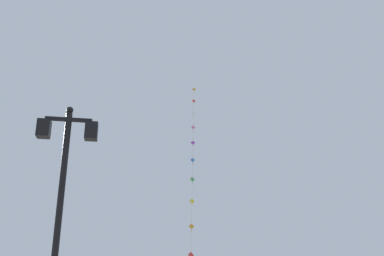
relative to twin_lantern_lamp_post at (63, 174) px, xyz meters
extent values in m
cylinder|color=black|center=(0.00, 0.00, -1.04)|extent=(0.14, 0.14, 4.89)
sphere|color=black|center=(0.00, 0.00, 1.49)|extent=(0.16, 0.16, 0.16)
cube|color=black|center=(0.00, 0.00, 1.26)|extent=(1.03, 0.08, 0.08)
cube|color=black|center=(-0.52, 0.00, 1.01)|extent=(0.28, 0.28, 0.40)
cube|color=beige|center=(-0.52, 0.00, 1.01)|extent=(0.19, 0.19, 0.30)
cube|color=black|center=(0.52, 0.00, 1.01)|extent=(0.28, 0.28, 0.40)
cube|color=beige|center=(0.52, 0.00, 1.01)|extent=(0.19, 0.19, 0.30)
cylinder|color=silver|center=(5.53, 15.36, -0.39)|extent=(0.27, 1.27, 1.72)
cylinder|color=silver|center=(5.79, 16.61, 1.32)|extent=(0.27, 1.27, 1.72)
cylinder|color=silver|center=(6.04, 17.86, 3.03)|extent=(0.27, 1.27, 1.72)
cylinder|color=silver|center=(6.29, 19.10, 4.74)|extent=(0.27, 1.27, 1.72)
cylinder|color=silver|center=(6.54, 20.35, 6.45)|extent=(0.27, 1.27, 1.72)
cylinder|color=silver|center=(6.79, 21.60, 8.15)|extent=(0.27, 1.27, 1.72)
cylinder|color=silver|center=(7.04, 22.85, 9.86)|extent=(0.27, 1.27, 1.72)
cylinder|color=silver|center=(7.30, 24.10, 11.57)|extent=(0.27, 1.27, 1.72)
cylinder|color=silver|center=(7.55, 25.35, 13.28)|extent=(0.27, 1.27, 1.72)
cube|color=red|center=(5.41, 14.73, -1.25)|extent=(0.34, 0.12, 0.35)
cube|color=orange|center=(5.66, 15.98, 0.46)|extent=(0.33, 0.14, 0.35)
cylinder|color=orange|center=(5.66, 15.98, 0.22)|extent=(0.02, 0.03, 0.22)
cube|color=yellow|center=(5.91, 17.23, 2.17)|extent=(0.35, 0.06, 0.35)
cylinder|color=yellow|center=(5.91, 17.23, 1.96)|extent=(0.02, 0.04, 0.17)
cube|color=green|center=(6.16, 18.48, 3.88)|extent=(0.34, 0.12, 0.35)
cylinder|color=green|center=(6.16, 18.48, 3.64)|extent=(0.03, 0.05, 0.22)
cube|color=blue|center=(6.41, 19.73, 5.59)|extent=(0.33, 0.15, 0.35)
cylinder|color=blue|center=(6.41, 19.73, 5.35)|extent=(0.03, 0.04, 0.21)
cube|color=purple|center=(6.67, 20.98, 7.30)|extent=(0.33, 0.12, 0.35)
cylinder|color=purple|center=(6.67, 20.98, 7.08)|extent=(0.03, 0.04, 0.18)
cube|color=pink|center=(6.92, 22.23, 9.01)|extent=(0.35, 0.07, 0.35)
cylinder|color=pink|center=(6.92, 22.23, 8.76)|extent=(0.02, 0.04, 0.24)
cube|color=white|center=(7.17, 23.48, 10.72)|extent=(0.33, 0.12, 0.35)
cylinder|color=white|center=(7.17, 23.48, 10.47)|extent=(0.02, 0.02, 0.23)
cube|color=red|center=(7.42, 24.73, 12.43)|extent=(0.34, 0.11, 0.35)
cylinder|color=red|center=(7.42, 24.73, 12.17)|extent=(0.03, 0.04, 0.26)
cube|color=orange|center=(7.67, 25.98, 14.14)|extent=(0.33, 0.13, 0.35)
cylinder|color=orange|center=(7.67, 25.98, 13.88)|extent=(0.03, 0.04, 0.24)
camera|label=1|loc=(1.22, -9.06, -1.92)|focal=38.30mm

